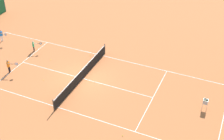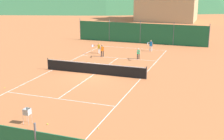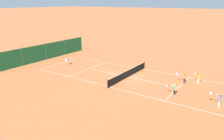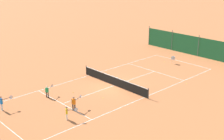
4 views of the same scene
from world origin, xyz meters
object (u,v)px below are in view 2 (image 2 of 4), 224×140
Objects in this scene: tennis_net at (95,68)px; tennis_ball_alley_left at (138,74)px; tennis_ball_near_corner at (5,88)px; ball_hopper at (27,113)px; tennis_ball_mid_court at (125,64)px; player_far_service at (99,47)px; player_near_service at (138,53)px; tennis_ball_alley_right at (91,64)px; tennis_ball_by_net_right at (48,124)px; player_near_baseline at (151,45)px; player_far_baseline at (102,50)px; tennis_ball_far_corner at (98,128)px.

tennis_ball_alley_left is at bearing 17.54° from tennis_net.
ball_hopper is (5.16, -4.65, 0.63)m from tennis_ball_near_corner.
tennis_ball_near_corner is at bearing -140.68° from tennis_ball_alley_left.
tennis_ball_near_corner is 11.74m from tennis_ball_mid_court.
player_far_service is at bearing 81.37° from tennis_ball_near_corner.
player_near_service reaches higher than tennis_ball_mid_court.
player_far_service is (-2.76, 7.80, 0.18)m from tennis_net.
tennis_ball_alley_right is at bearing -76.50° from player_far_service.
ball_hopper is (-1.09, -0.26, 0.63)m from tennis_ball_by_net_right.
player_near_baseline reaches higher than player_near_service.
player_far_baseline is 7.57m from tennis_ball_alley_left.
tennis_ball_far_corner is 1.00× the size of tennis_ball_alley_right.
tennis_ball_far_corner is 2.85m from tennis_ball_by_net_right.
tennis_ball_alley_right is 5.52m from tennis_ball_alley_left.
ball_hopper reaches higher than tennis_ball_alley_left.
player_far_baseline is 1.13× the size of player_near_service.
tennis_ball_alley_right is (3.22, 8.74, 0.00)m from tennis_ball_near_corner.
tennis_ball_far_corner is at bearing -78.40° from tennis_ball_mid_court.
tennis_ball_near_corner is 1.00× the size of tennis_ball_mid_court.
player_far_service reaches higher than tennis_ball_alley_left.
player_far_service is 13.73m from tennis_ball_near_corner.
tennis_ball_near_corner is at bearing 137.94° from ball_hopper.
tennis_net is at bearing -61.69° from tennis_ball_alley_right.
player_near_baseline is (5.22, 3.04, 0.08)m from player_far_service.
tennis_net is 11.12m from player_near_baseline.
tennis_ball_near_corner and tennis_ball_alley_right have the same top height.
player_far_baseline is 16.95m from ball_hopper.
player_near_service is at bearing 43.83° from tennis_ball_alley_right.
player_far_baseline is at bearing -177.65° from player_near_service.
tennis_net is 7.52m from tennis_ball_near_corner.
tennis_ball_alley_left is (5.20, -1.84, 0.00)m from tennis_ball_alley_right.
player_near_service is (2.13, 6.56, 0.17)m from tennis_net.
tennis_ball_near_corner is 6.97m from ball_hopper.
player_far_baseline is 1.44× the size of ball_hopper.
tennis_ball_mid_court is (-1.07, -6.63, -0.72)m from player_near_baseline.
tennis_ball_by_net_right is at bearing -81.98° from tennis_net.
player_far_service is 1.70m from player_far_baseline.
ball_hopper reaches higher than tennis_ball_mid_court.
tennis_ball_alley_left is (6.36, -6.66, -0.64)m from player_far_service.
tennis_ball_by_net_right is (6.25, -4.40, 0.00)m from tennis_ball_near_corner.
tennis_ball_by_net_right is at bearing -76.99° from tennis_ball_alley_right.
tennis_ball_far_corner is 14.21m from tennis_ball_mid_court.
tennis_net reaches higher than tennis_ball_alley_left.
tennis_ball_far_corner is at bearing -86.58° from tennis_ball_alley_left.
player_near_baseline reaches higher than player_far_service.
tennis_ball_alley_right is at bearing 69.79° from tennis_ball_near_corner.
tennis_ball_alley_left is 1.00× the size of tennis_ball_mid_court.
tennis_ball_alley_left is at bearing -74.89° from player_near_service.
tennis_net is at bearing -70.50° from player_far_service.
ball_hopper reaches higher than tennis_ball_near_corner.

